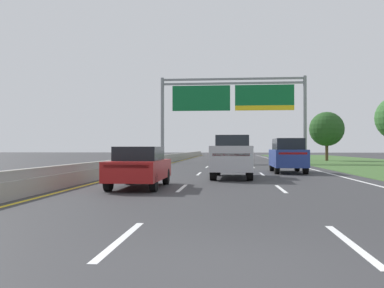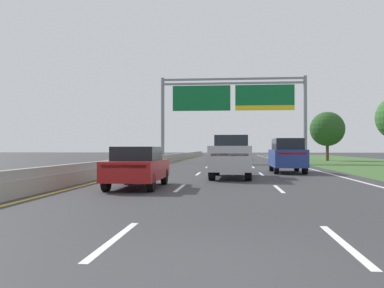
{
  "view_description": "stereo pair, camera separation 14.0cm",
  "coord_description": "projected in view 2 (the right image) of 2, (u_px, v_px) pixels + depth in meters",
  "views": [
    {
      "loc": [
        -0.07,
        -5.33,
        1.51
      ],
      "look_at": [
        -3.28,
        31.0,
        1.88
      ],
      "focal_mm": 39.27,
      "sensor_mm": 36.0,
      "label": 1
    },
    {
      "loc": [
        0.07,
        -5.32,
        1.51
      ],
      "look_at": [
        -3.28,
        31.0,
        1.88
      ],
      "focal_mm": 39.27,
      "sensor_mm": 36.0,
      "label": 2
    }
  ],
  "objects": [
    {
      "name": "ground_plane",
      "position": [
        230.0,
        164.0,
        40.13
      ],
      "size": [
        220.0,
        220.0,
        0.0
      ],
      "primitive_type": "plane",
      "color": "#333335"
    },
    {
      "name": "lane_striping",
      "position": [
        230.0,
        164.0,
        39.68
      ],
      "size": [
        11.96,
        106.0,
        0.01
      ],
      "color": "white",
      "rests_on": "ground"
    },
    {
      "name": "car_darkgreen_centre_lane_suv",
      "position": [
        232.0,
        151.0,
        55.37
      ],
      "size": [
        1.93,
        4.71,
        2.11
      ],
      "rotation": [
        0.0,
        0.0,
        1.58
      ],
      "color": "#193D23",
      "rests_on": "ground"
    },
    {
      "name": "car_red_left_lane_sedan",
      "position": [
        138.0,
        166.0,
        16.09
      ],
      "size": [
        1.84,
        4.41,
        1.57
      ],
      "rotation": [
        0.0,
        0.0,
        1.58
      ],
      "color": "maroon",
      "rests_on": "ground"
    },
    {
      "name": "grass_verge_right",
      "position": [
        381.0,
        164.0,
        38.85
      ],
      "size": [
        14.0,
        110.0,
        0.02
      ],
      "primitive_type": "cube",
      "color": "#3D602D",
      "rests_on": "ground"
    },
    {
      "name": "car_blue_right_lane_suv",
      "position": [
        287.0,
        155.0,
        25.99
      ],
      "size": [
        1.93,
        4.71,
        2.11
      ],
      "rotation": [
        0.0,
        0.0,
        1.56
      ],
      "color": "navy",
      "rests_on": "ground"
    },
    {
      "name": "roadside_tree_far",
      "position": [
        327.0,
        129.0,
        50.51
      ],
      "size": [
        4.14,
        4.14,
        5.92
      ],
      "color": "#4C3823",
      "rests_on": "ground"
    },
    {
      "name": "median_barrier_concrete",
      "position": [
        162.0,
        160.0,
        40.74
      ],
      "size": [
        0.6,
        110.0,
        0.85
      ],
      "color": "#99968E",
      "rests_on": "ground"
    },
    {
      "name": "pickup_truck_silver",
      "position": [
        231.0,
        157.0,
        21.52
      ],
      "size": [
        2.15,
        5.45,
        2.2
      ],
      "rotation": [
        0.0,
        0.0,
        1.54
      ],
      "color": "#B2B5BA",
      "rests_on": "ground"
    },
    {
      "name": "overhead_sign_gantry",
      "position": [
        233.0,
        101.0,
        43.31
      ],
      "size": [
        15.06,
        0.42,
        8.92
      ],
      "color": "gray",
      "rests_on": "ground"
    }
  ]
}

